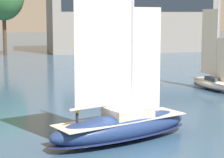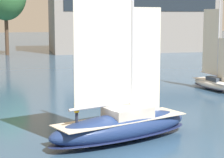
{
  "view_description": "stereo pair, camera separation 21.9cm",
  "coord_description": "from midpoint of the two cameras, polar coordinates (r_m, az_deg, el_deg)",
  "views": [
    {
      "loc": [
        -7.63,
        -29.38,
        8.92
      ],
      "look_at": [
        0.0,
        3.0,
        4.02
      ],
      "focal_mm": 70.0,
      "sensor_mm": 36.0,
      "label": 1
    },
    {
      "loc": [
        -7.42,
        -29.43,
        8.92
      ],
      "look_at": [
        0.0,
        3.0,
        4.02
      ],
      "focal_mm": 70.0,
      "sensor_mm": 36.0,
      "label": 2
    }
  ],
  "objects": [
    {
      "name": "sailboat_moored_far_slip",
      "position": [
        84.08,
        0.59,
        2.68
      ],
      "size": [
        6.07,
        2.7,
        8.08
      ],
      "color": "#194C47",
      "rests_on": "ground"
    },
    {
      "name": "sailboat_main",
      "position": [
        31.32,
        1.1,
        -5.83
      ],
      "size": [
        11.97,
        7.3,
        15.92
      ],
      "color": "navy",
      "rests_on": "ground"
    },
    {
      "name": "waterfront_building",
      "position": [
        109.45,
        2.41,
        9.35
      ],
      "size": [
        41.45,
        17.56,
        21.49
      ],
      "color": "gray",
      "rests_on": "ground"
    },
    {
      "name": "sailboat_moored_mid_channel",
      "position": [
        53.83,
        12.92,
        -0.43
      ],
      "size": [
        3.4,
        7.92,
        10.55
      ],
      "color": "white",
      "rests_on": "ground"
    },
    {
      "name": "sailboat_moored_near_marina",
      "position": [
        58.99,
        2.75,
        0.29
      ],
      "size": [
        5.72,
        6.21,
        9.1
      ],
      "color": "#232328",
      "rests_on": "ground"
    },
    {
      "name": "ground_plane",
      "position": [
        31.63,
        1.06,
        -7.99
      ],
      "size": [
        400.0,
        400.0,
        0.0
      ],
      "primitive_type": "plane",
      "color": "#2D4C6B"
    }
  ]
}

